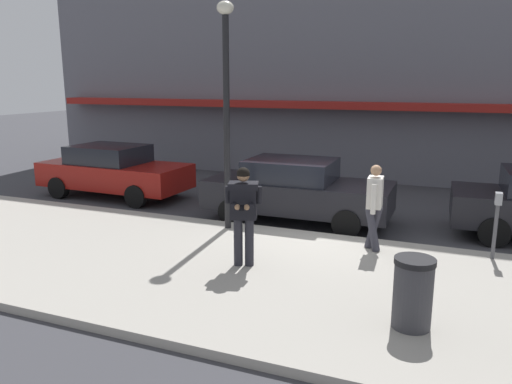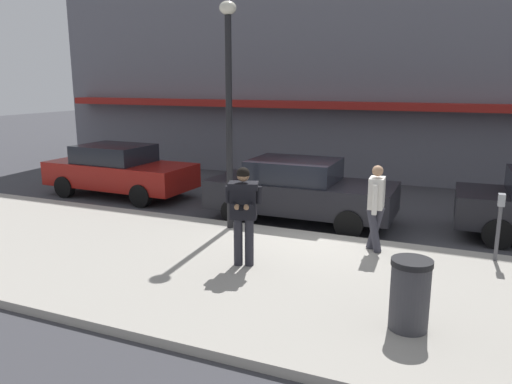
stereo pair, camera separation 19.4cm
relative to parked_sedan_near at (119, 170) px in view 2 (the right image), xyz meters
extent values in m
plane|color=#3D3D42|center=(6.70, -1.44, -0.79)|extent=(80.00, 80.00, 0.00)
cube|color=#A8A399|center=(7.70, -4.29, -0.72)|extent=(32.00, 5.30, 0.14)
cube|color=silver|center=(7.70, -1.39, -0.79)|extent=(28.00, 0.12, 0.01)
cube|color=slate|center=(7.70, 7.06, 4.57)|extent=(28.00, 4.00, 10.72)
cube|color=maroon|center=(7.70, 4.71, 1.81)|extent=(26.60, 0.70, 0.24)
cube|color=maroon|center=(0.04, 0.00, -0.12)|extent=(4.55, 1.95, 0.70)
cube|color=black|center=(-0.14, 0.00, 0.49)|extent=(2.12, 1.70, 0.52)
cylinder|color=black|center=(1.46, 0.81, -0.47)|extent=(0.65, 0.24, 0.64)
cylinder|color=black|center=(1.41, -0.90, -0.47)|extent=(0.65, 0.24, 0.64)
cylinder|color=black|center=(-1.33, 0.89, -0.47)|extent=(0.65, 0.24, 0.64)
cylinder|color=black|center=(-1.38, -0.82, -0.47)|extent=(0.65, 0.24, 0.64)
cube|color=black|center=(5.90, -0.51, -0.12)|extent=(4.51, 1.85, 0.70)
cube|color=black|center=(5.72, -0.52, 0.49)|extent=(2.08, 1.65, 0.52)
cylinder|color=black|center=(7.28, 0.35, -0.47)|extent=(0.64, 0.22, 0.64)
cylinder|color=black|center=(7.30, -1.36, -0.47)|extent=(0.64, 0.22, 0.64)
cylinder|color=black|center=(4.49, 0.33, -0.47)|extent=(0.64, 0.22, 0.64)
cylinder|color=black|center=(4.51, -1.38, -0.47)|extent=(0.64, 0.22, 0.64)
cylinder|color=black|center=(10.22, 0.89, -0.47)|extent=(0.65, 0.25, 0.64)
cylinder|color=black|center=(10.29, -0.81, -0.47)|extent=(0.65, 0.25, 0.64)
cylinder|color=#23232B|center=(6.11, -4.08, -0.21)|extent=(0.16, 0.16, 0.88)
cylinder|color=#23232B|center=(5.92, -4.14, -0.21)|extent=(0.16, 0.16, 0.88)
cube|color=black|center=(6.02, -4.11, 0.55)|extent=(0.53, 0.43, 0.64)
cube|color=black|center=(6.02, -4.11, 0.82)|extent=(0.60, 0.49, 0.12)
cylinder|color=black|center=(6.27, -4.02, 0.66)|extent=(0.11, 0.11, 0.30)
cylinder|color=black|center=(6.21, -4.21, 0.51)|extent=(0.19, 0.32, 0.10)
sphere|color=#8C6647|center=(6.19, -4.37, 0.51)|extent=(0.10, 0.10, 0.10)
cylinder|color=black|center=(5.76, -4.19, 0.66)|extent=(0.11, 0.11, 0.30)
cylinder|color=black|center=(5.93, -4.31, 0.51)|extent=(0.19, 0.32, 0.10)
sphere|color=#8C6647|center=(6.04, -4.42, 0.51)|extent=(0.10, 0.10, 0.10)
cube|color=black|center=(6.13, -4.43, 0.51)|extent=(0.12, 0.16, 0.07)
sphere|color=#8C6647|center=(6.03, -4.14, 1.01)|extent=(0.22, 0.22, 0.22)
sphere|color=black|center=(6.03, -4.14, 1.04)|extent=(0.23, 0.23, 0.23)
cylinder|color=#33333D|center=(8.02, -2.27, -0.22)|extent=(0.33, 0.17, 0.87)
cylinder|color=#33333D|center=(8.03, -2.45, -0.22)|extent=(0.33, 0.17, 0.87)
cube|color=silver|center=(8.03, -2.36, 0.51)|extent=(0.30, 0.44, 0.60)
cylinder|color=silver|center=(8.01, -2.11, 0.43)|extent=(0.10, 0.10, 0.58)
cylinder|color=silver|center=(8.04, -2.61, 0.43)|extent=(0.10, 0.10, 0.58)
sphere|color=tan|center=(8.03, -2.36, 0.94)|extent=(0.21, 0.21, 0.21)
cylinder|color=black|center=(4.74, -2.09, 1.65)|extent=(0.14, 0.14, 4.60)
ellipsoid|color=silver|center=(4.74, -2.09, 4.09)|extent=(0.36, 0.36, 0.28)
cylinder|color=#4C4C51|center=(10.21, -2.04, -0.13)|extent=(0.07, 0.07, 1.05)
cube|color=gray|center=(10.21, -2.04, 0.51)|extent=(0.12, 0.18, 0.22)
cylinder|color=#38383D|center=(9.04, -5.38, -0.20)|extent=(0.52, 0.52, 0.90)
cylinder|color=black|center=(9.04, -5.38, 0.29)|extent=(0.55, 0.55, 0.08)
camera|label=1|loc=(9.44, -11.93, 2.62)|focal=35.00mm
camera|label=2|loc=(9.62, -11.85, 2.62)|focal=35.00mm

